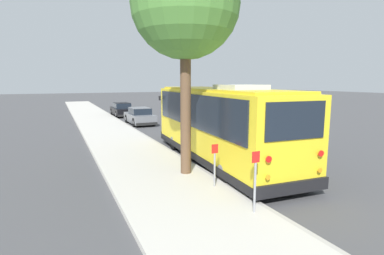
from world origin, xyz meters
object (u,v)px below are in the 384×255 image
Objects in this scene: parked_sedan_gray at (140,116)px; sign_post_near at (255,181)px; shuttle_bus at (219,121)px; parked_sedan_black at (122,110)px; sign_post_far at (215,165)px.

sign_post_near is at bearing 174.24° from parked_sedan_gray.
shuttle_bus reaches higher than parked_sedan_black.
shuttle_bus reaches higher than sign_post_near.
sign_post_far is at bearing 173.51° from parked_sedan_gray.
sign_post_near reaches higher than parked_sedan_gray.
shuttle_bus is at bearing -179.15° from parked_sedan_black.
sign_post_far is (-15.40, 1.67, 0.22)m from parked_sedan_gray.
sign_post_near is at bearing 176.16° from parked_sedan_black.
shuttle_bus reaches higher than parked_sedan_gray.
shuttle_bus is 2.34× the size of parked_sedan_gray.
shuttle_bus is at bearing -20.09° from sign_post_near.
sign_post_near is 1.17× the size of sign_post_far.
sign_post_near reaches higher than sign_post_far.
parked_sedan_gray reaches higher than parked_sedan_black.
shuttle_bus is 5.44m from sign_post_near.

